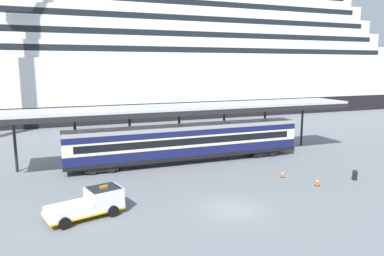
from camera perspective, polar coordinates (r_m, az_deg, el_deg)
The scene contains 8 objects.
ground_plane at distance 27.18m, azimuth 6.34°, elevation -12.67°, with size 400.00×400.00×0.00m, color slate.
cruise_ship at distance 78.36m, azimuth -12.43°, elevation 12.52°, with size 136.55×26.15×42.39m.
platform_canopy at distance 38.62m, azimuth -1.01°, elevation 3.08°, with size 39.57×5.16×6.14m.
train_carriage at distance 38.77m, azimuth -0.76°, elevation -2.15°, with size 25.55×2.81×4.11m.
service_truck at distance 26.51m, azimuth -15.61°, elevation -11.27°, with size 5.55×3.32×2.02m.
traffic_cone_near at distance 35.22m, azimuth 14.14°, elevation -7.02°, with size 0.36×0.36×0.69m.
traffic_cone_mid at distance 33.67m, azimuth 19.25°, elevation -7.97°, with size 0.36×0.36×0.79m.
quay_bollard at distance 36.51m, azimuth 24.37°, elevation -6.72°, with size 0.48×0.48×0.96m.
Camera 1 is at (-11.58, -22.28, 10.39)m, focal length 33.71 mm.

